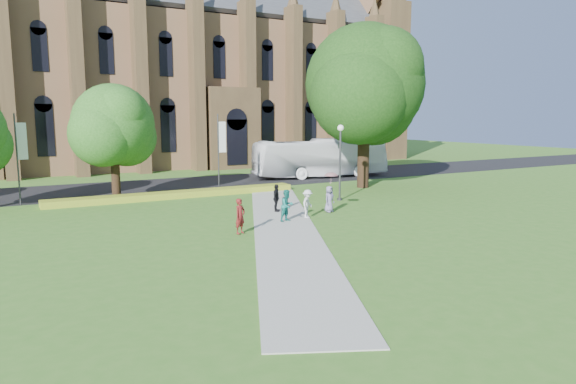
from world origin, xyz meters
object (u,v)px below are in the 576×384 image
streetlamp (340,153)px  large_tree (365,84)px  pedestrian_0 (240,216)px  tour_coach (321,158)px

streetlamp → large_tree: bearing=39.3°
streetlamp → pedestrian_0: 12.32m
tour_coach → streetlamp: bearing=160.6°
tour_coach → pedestrian_0: bearing=145.9°
large_tree → tour_coach: (0.91, 7.81, -6.51)m
streetlamp → large_tree: 8.73m
streetlamp → pedestrian_0: bearing=-149.1°
streetlamp → pedestrian_0: size_ratio=2.99×
pedestrian_0 → streetlamp: bearing=4.7°
tour_coach → pedestrian_0: tour_coach is taller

